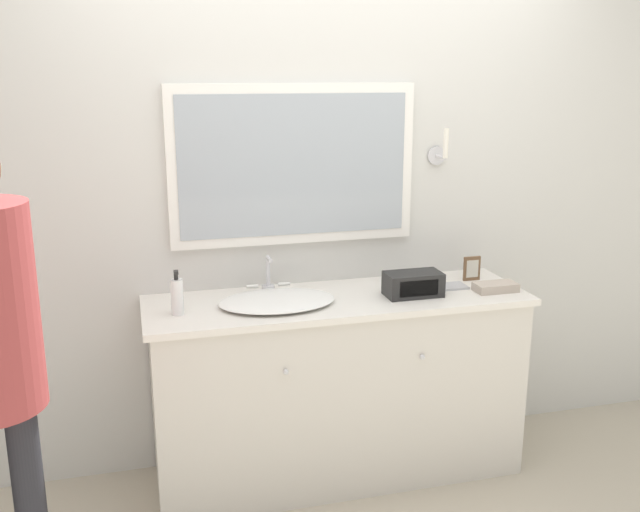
{
  "coord_description": "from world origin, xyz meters",
  "views": [
    {
      "loc": [
        -0.89,
        -2.68,
        1.88
      ],
      "look_at": [
        -0.09,
        0.28,
        1.09
      ],
      "focal_mm": 40.0,
      "sensor_mm": 36.0,
      "label": 1
    }
  ],
  "objects_px": {
    "soap_bottle": "(177,296)",
    "picture_frame": "(472,268)",
    "sink_basin": "(277,300)",
    "appliance_box": "(413,284)"
  },
  "relations": [
    {
      "from": "sink_basin",
      "to": "soap_bottle",
      "type": "distance_m",
      "value": 0.44
    },
    {
      "from": "soap_bottle",
      "to": "picture_frame",
      "type": "bearing_deg",
      "value": 5.51
    },
    {
      "from": "soap_bottle",
      "to": "picture_frame",
      "type": "relative_size",
      "value": 1.63
    },
    {
      "from": "sink_basin",
      "to": "soap_bottle",
      "type": "height_order",
      "value": "soap_bottle"
    },
    {
      "from": "appliance_box",
      "to": "soap_bottle",
      "type": "bearing_deg",
      "value": 179.07
    },
    {
      "from": "sink_basin",
      "to": "appliance_box",
      "type": "relative_size",
      "value": 2.01
    },
    {
      "from": "soap_bottle",
      "to": "picture_frame",
      "type": "xyz_separation_m",
      "value": [
        1.43,
        0.14,
        -0.02
      ]
    },
    {
      "from": "sink_basin",
      "to": "soap_bottle",
      "type": "bearing_deg",
      "value": -176.42
    },
    {
      "from": "sink_basin",
      "to": "soap_bottle",
      "type": "xyz_separation_m",
      "value": [
        -0.43,
        -0.03,
        0.06
      ]
    },
    {
      "from": "appliance_box",
      "to": "sink_basin",
      "type": "bearing_deg",
      "value": 175.96
    }
  ]
}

